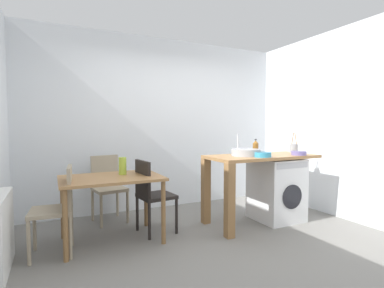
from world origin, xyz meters
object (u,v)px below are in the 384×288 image
Objects in this scene: dining_table at (111,185)px; washing_machine at (276,189)px; chair_person_seat at (59,205)px; bottle_tall_green at (256,147)px; chair_spare_by_wall at (108,184)px; mixing_bowl at (262,154)px; chair_opposite at (151,192)px; colander at (299,153)px; vase at (123,166)px; utensil_crock at (294,148)px.

washing_machine is at bearing -5.43° from dining_table.
bottle_tall_green is at bearing -83.18° from chair_person_seat.
chair_spare_by_wall is 2.13m from mixing_bowl.
chair_person_seat is (-0.55, -0.11, -0.14)m from dining_table.
washing_machine is at bearing 74.59° from chair_opposite.
chair_spare_by_wall is 2.13m from bottle_tall_green.
vase is at bearing 166.82° from colander.
mixing_bowl reaches higher than chair_person_seat.
dining_table is 0.50m from chair_opposite.
chair_person_seat reaches higher than dining_table.
utensil_crock is at bearing 17.66° from mixing_bowl.
chair_opposite is 1.05× the size of washing_machine.
vase reaches higher than chair_opposite.
utensil_crock is at bearing 77.40° from chair_opposite.
mixing_bowl is at bearing 135.27° from chair_spare_by_wall.
utensil_crock reaches higher than vase.
washing_machine is at bearing 130.74° from colander.
colander is at bearing -123.70° from utensil_crock.
dining_table is at bearing 174.57° from washing_machine.
dining_table is 0.79m from chair_spare_by_wall.
chair_opposite is 4.39× the size of vase.
chair_person_seat is at bearing 173.78° from colander.
utensil_crock reaches higher than bottle_tall_green.
vase is (-2.07, 0.31, 0.41)m from washing_machine.
chair_spare_by_wall is 2.35m from washing_machine.
dining_table is at bearing -73.68° from chair_person_seat.
dining_table is 1.22× the size of chair_spare_by_wall.
colander is at bearing 142.45° from chair_spare_by_wall.
colander is (2.95, -0.32, 0.44)m from chair_person_seat.
mixing_bowl is at bearing -116.54° from bottle_tall_green.
chair_opposite is at bearing 174.60° from utensil_crock.
chair_spare_by_wall is 4.50× the size of colander.
vase is at bearing -107.51° from chair_opposite.
chair_spare_by_wall is 4.39× the size of vase.
mixing_bowl is at bearing 64.09° from chair_opposite.
washing_machine is (2.22, -0.21, -0.21)m from dining_table.
dining_table is at bearing 73.42° from chair_spare_by_wall.
bottle_tall_green is 0.58m from colander.
chair_opposite is 1.76m from washing_machine.
chair_spare_by_wall is 0.75m from vase.
vase is at bearing 162.89° from mixing_bowl.
chair_person_seat is 4.30× the size of bottle_tall_green.
mixing_bowl is 1.13× the size of colander.
utensil_crock is at bearing -6.06° from vase.
vase reaches higher than chair_person_seat.
washing_machine is 0.70m from mixing_bowl.
colander is 0.97× the size of vase.
bottle_tall_green is at bearing 137.01° from colander.
washing_machine is at bearing -8.55° from vase.
mixing_bowl reaches higher than chair_opposite.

